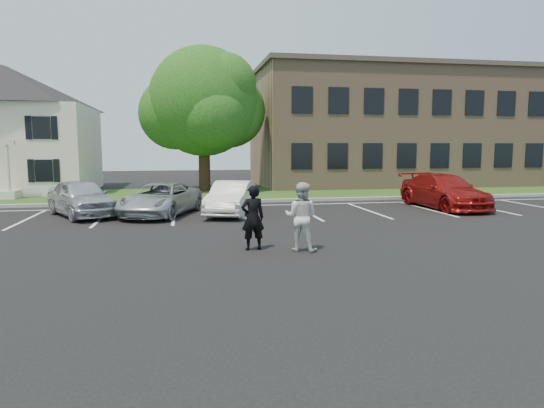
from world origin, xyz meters
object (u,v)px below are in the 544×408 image
object	(u,v)px
tree	(205,104)
man_white_shirt	(301,217)
car_red_compact	(444,191)
car_silver_west	(81,198)
man_black_suit	(253,218)
house	(4,129)
car_silver_minivan	(161,199)
office_building	(406,128)
car_white_sedan	(232,198)

from	to	relation	value
tree	man_white_shirt	world-z (taller)	tree
tree	car_red_compact	size ratio (longest dim) A/B	1.66
car_silver_west	car_red_compact	bearing A→B (deg)	-29.49
man_black_suit	house	bearing A→B (deg)	-63.21
man_black_suit	car_silver_west	distance (m)	9.64
house	man_black_suit	world-z (taller)	house
man_black_suit	car_red_compact	world-z (taller)	man_black_suit
car_silver_minivan	office_building	bearing A→B (deg)	59.18
man_black_suit	car_silver_minivan	world-z (taller)	man_black_suit
car_silver_minivan	man_black_suit	bearing A→B (deg)	-48.40
office_building	man_white_shirt	bearing A→B (deg)	-121.80
man_black_suit	car_silver_west	world-z (taller)	man_black_suit
man_black_suit	man_white_shirt	xyz separation A→B (m)	(1.26, -0.36, 0.05)
man_black_suit	office_building	bearing A→B (deg)	-131.03
man_white_shirt	car_white_sedan	world-z (taller)	man_white_shirt
tree	car_silver_west	distance (m)	12.03
house	office_building	xyz separation A→B (m)	(27.00, 2.02, 0.33)
office_building	car_white_sedan	distance (m)	20.48
man_black_suit	man_white_shirt	bearing A→B (deg)	157.53
man_white_shirt	car_red_compact	xyz separation A→B (m)	(8.63, 7.67, -0.17)
car_silver_west	car_silver_minivan	xyz separation A→B (m)	(3.15, -0.33, -0.09)
house	car_white_sedan	size ratio (longest dim) A/B	2.45
tree	car_white_sedan	world-z (taller)	tree
man_white_shirt	car_white_sedan	bearing A→B (deg)	-54.94
office_building	tree	xyz separation A→B (m)	(-15.00, -3.80, 1.19)
man_white_shirt	man_black_suit	bearing A→B (deg)	10.09
office_building	tree	size ratio (longest dim) A/B	2.55
car_white_sedan	car_silver_minivan	bearing A→B (deg)	-168.27
house	car_silver_minivan	distance (m)	15.57
office_building	tree	world-z (taller)	tree
car_silver_minivan	car_white_sedan	xyz separation A→B (m)	(2.90, -0.31, 0.03)
office_building	car_silver_minivan	bearing A→B (deg)	-141.46
house	car_silver_west	distance (m)	13.53
tree	man_white_shirt	size ratio (longest dim) A/B	4.70
man_black_suit	car_white_sedan	size ratio (longest dim) A/B	0.42
man_black_suit	man_white_shirt	world-z (taller)	man_white_shirt
tree	car_silver_minivan	distance (m)	11.29
man_black_suit	car_red_compact	bearing A→B (deg)	-149.96
office_building	tree	bearing A→B (deg)	-165.78
tree	car_silver_minivan	world-z (taller)	tree
car_silver_west	car_silver_minivan	size ratio (longest dim) A/B	0.93
office_building	man_white_shirt	distance (m)	25.41
car_silver_minivan	car_red_compact	xyz separation A→B (m)	(12.67, 0.04, 0.11)
car_silver_minivan	car_red_compact	size ratio (longest dim) A/B	0.90
house	car_silver_minivan	size ratio (longest dim) A/B	2.16
house	car_red_compact	world-z (taller)	house
man_white_shirt	car_red_compact	bearing A→B (deg)	-112.22
car_silver_minivan	car_silver_west	bearing A→B (deg)	-165.38
man_black_suit	car_silver_minivan	size ratio (longest dim) A/B	0.37
office_building	man_white_shirt	xyz separation A→B (m)	(-13.28, -21.42, -3.22)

